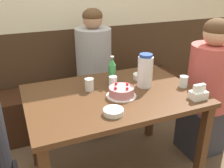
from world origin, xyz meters
name	(u,v)px	position (x,y,z in m)	size (l,w,h in m)	color
back_wall	(71,3)	(0.00, 1.05, 1.25)	(4.80, 0.04, 2.50)	#3D2819
bench_seat	(82,105)	(0.00, 0.83, 0.23)	(2.27, 0.38, 0.46)	#381E11
dining_table	(113,106)	(0.00, 0.00, 0.63)	(1.21, 0.82, 0.73)	#4C2D19
birthday_cake	(121,92)	(0.04, -0.06, 0.76)	(0.21, 0.21, 0.09)	white
water_pitcher	(145,71)	(0.27, 0.02, 0.85)	(0.11, 0.11, 0.25)	white
soju_bottle	(112,70)	(0.07, 0.18, 0.83)	(0.06, 0.06, 0.21)	#388E4C
napkin_holder	(198,94)	(0.50, -0.30, 0.77)	(0.11, 0.08, 0.11)	white
bowl_soup_white	(113,112)	(-0.11, -0.27, 0.75)	(0.12, 0.12, 0.03)	white
bowl_rice_small	(140,76)	(0.30, 0.16, 0.75)	(0.10, 0.10, 0.04)	white
glass_water_tall	(113,82)	(0.04, 0.10, 0.77)	(0.06, 0.06, 0.08)	silver
glass_tumbler_short	(184,81)	(0.53, -0.10, 0.77)	(0.06, 0.06, 0.08)	silver
glass_shot_small	(89,85)	(-0.14, 0.11, 0.77)	(0.06, 0.06, 0.09)	silver
person_pale_blue_shirt	(94,77)	(0.09, 0.67, 0.59)	(0.33, 0.34, 1.24)	#33333D
person_grey_tee	(207,91)	(0.86, -0.02, 0.59)	(0.36, 0.36, 1.20)	#33333D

